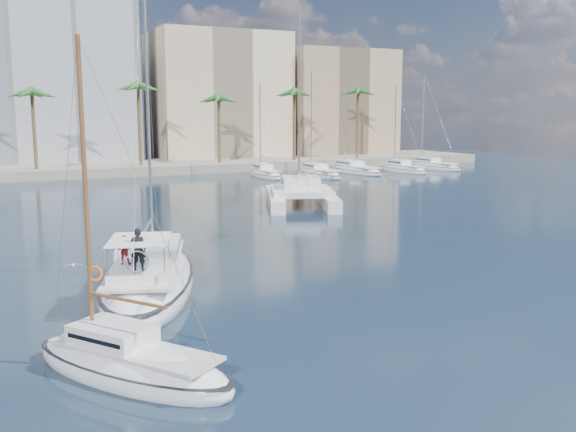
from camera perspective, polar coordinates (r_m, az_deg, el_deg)
ground at (r=30.21m, az=-1.12°, el=-6.62°), size 160.00×160.00×0.00m
quay at (r=88.59m, az=-17.74°, el=3.96°), size 120.00×14.00×1.20m
building_beige at (r=102.27m, az=-6.26°, el=10.30°), size 20.00×14.00×20.00m
building_tan_right at (r=108.79m, az=4.24°, el=9.75°), size 18.00×12.00×18.00m
palm_centre at (r=84.31m, az=-17.68°, el=10.30°), size 3.60×3.60×12.30m
palm_right at (r=95.29m, az=3.35°, el=10.57°), size 3.60×3.60×12.30m
main_sloop at (r=30.69m, az=-12.33°, el=-5.49°), size 8.11×13.63×19.28m
small_sloop at (r=21.32m, az=-13.86°, el=-12.71°), size 6.47×7.83×11.23m
catamaran at (r=56.77m, az=1.15°, el=2.13°), size 9.65×12.89×16.93m
seagull at (r=34.37m, az=-18.55°, el=-4.16°), size 0.93×0.40×0.17m
moored_yacht_a at (r=80.54m, az=-2.03°, el=3.47°), size 3.37×9.52×11.90m
moored_yacht_b at (r=81.58m, az=2.74°, el=3.54°), size 3.32×10.83×13.72m
moored_yacht_c at (r=86.53m, az=5.91°, el=3.84°), size 3.98×12.33×15.54m
moored_yacht_d at (r=88.46m, az=10.19°, el=3.86°), size 3.52×9.55×11.90m
moored_yacht_e at (r=93.95m, az=12.71°, el=4.10°), size 4.61×11.11×13.72m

